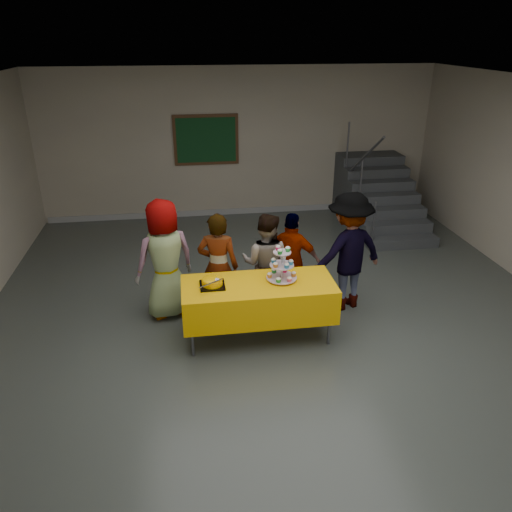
{
  "coord_description": "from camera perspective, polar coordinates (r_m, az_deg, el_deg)",
  "views": [
    {
      "loc": [
        -1.16,
        -5.12,
        3.59
      ],
      "look_at": [
        -0.33,
        0.43,
        1.05
      ],
      "focal_mm": 35.0,
      "sensor_mm": 36.0,
      "label": 1
    }
  ],
  "objects": [
    {
      "name": "room_shell",
      "position": [
        5.47,
        4.14,
        8.8
      ],
      "size": [
        10.0,
        10.04,
        3.02
      ],
      "color": "#4C514C",
      "rests_on": "ground"
    },
    {
      "name": "schoolchild_b",
      "position": [
        6.6,
        -4.34,
        -1.25
      ],
      "size": [
        0.61,
        0.48,
        1.49
      ],
      "primitive_type": "imported",
      "rotation": [
        0.0,
        0.0,
        2.9
      ],
      "color": "slate",
      "rests_on": "ground"
    },
    {
      "name": "bake_table",
      "position": [
        6.21,
        0.27,
        -4.91
      ],
      "size": [
        1.88,
        0.78,
        0.77
      ],
      "color": "#595960",
      "rests_on": "ground"
    },
    {
      "name": "noticeboard",
      "position": [
        10.29,
        -5.72,
        13.06
      ],
      "size": [
        1.3,
        0.05,
        1.0
      ],
      "color": "#472B16",
      "rests_on": "ground"
    },
    {
      "name": "bear_cake",
      "position": [
        6.04,
        -5.03,
        -2.93
      ],
      "size": [
        0.32,
        0.36,
        0.12
      ],
      "color": "black",
      "rests_on": "bake_table"
    },
    {
      "name": "schoolchild_a",
      "position": [
        6.72,
        -10.35,
        -0.39
      ],
      "size": [
        0.94,
        0.79,
        1.65
      ],
      "primitive_type": "imported",
      "rotation": [
        0.0,
        0.0,
        3.54
      ],
      "color": "slate",
      "rests_on": "ground"
    },
    {
      "name": "staircase",
      "position": [
        10.49,
        13.59,
        6.44
      ],
      "size": [
        1.3,
        2.4,
        2.04
      ],
      "color": "#424447",
      "rests_on": "ground"
    },
    {
      "name": "cupcake_stand",
      "position": [
        6.13,
        2.97,
        -1.31
      ],
      "size": [
        0.38,
        0.38,
        0.44
      ],
      "color": "silver",
      "rests_on": "bake_table"
    },
    {
      "name": "schoolchild_d",
      "position": [
        6.92,
        4.09,
        -0.53
      ],
      "size": [
        0.87,
        0.64,
        1.38
      ],
      "primitive_type": "imported",
      "rotation": [
        0.0,
        0.0,
        2.71
      ],
      "color": "slate",
      "rests_on": "ground"
    },
    {
      "name": "schoolchild_c",
      "position": [
        6.78,
        1.12,
        -0.81
      ],
      "size": [
        0.84,
        0.76,
        1.42
      ],
      "primitive_type": "imported",
      "rotation": [
        0.0,
        0.0,
        2.75
      ],
      "color": "slate",
      "rests_on": "ground"
    },
    {
      "name": "schoolchild_e",
      "position": [
        6.93,
        10.49,
        0.49
      ],
      "size": [
        1.22,
        0.91,
        1.67
      ],
      "primitive_type": "imported",
      "rotation": [
        0.0,
        0.0,
        3.44
      ],
      "color": "slate",
      "rests_on": "ground"
    }
  ]
}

